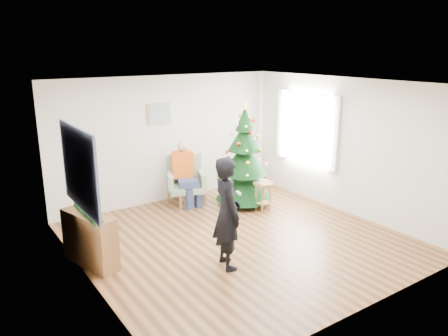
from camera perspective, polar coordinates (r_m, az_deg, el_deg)
floor at (r=7.46m, az=1.99°, el=-9.31°), size 5.00×5.00×0.00m
ceiling at (r=6.80m, az=2.20°, el=11.01°), size 5.00×5.00×0.00m
wall_back at (r=9.10m, az=-7.30°, el=3.76°), size 5.00×0.00×5.00m
wall_front at (r=5.32m, az=18.35°, el=-5.46°), size 5.00×0.00×5.00m
wall_left at (r=5.95m, az=-17.74°, el=-3.19°), size 0.00×5.00×5.00m
wall_right at (r=8.70m, az=15.49°, el=2.78°), size 0.00×5.00×5.00m
window_panel at (r=9.30m, az=10.78°, el=5.12°), size 0.04×1.30×1.40m
curtains at (r=9.28m, az=10.65°, el=5.11°), size 0.05×1.75×1.50m
christmas_tree at (r=8.82m, az=2.68°, el=1.09°), size 1.15×1.15×2.08m
stool at (r=8.63m, az=5.10°, el=-3.71°), size 0.39×0.39×0.59m
laptop at (r=8.54m, az=5.15°, el=-1.81°), size 0.38×0.34×0.03m
armchair at (r=9.02m, az=-4.98°, el=-2.39°), size 0.92×0.90×1.00m
seated_person at (r=8.88m, az=-5.01°, el=-0.64°), size 0.53×0.68×1.31m
standing_man at (r=6.29m, az=0.41°, el=-5.91°), size 0.53×0.68×1.66m
game_controller at (r=6.27m, az=1.91°, el=-3.30°), size 0.06×0.13×0.04m
console at (r=6.80m, az=-17.11°, el=-8.90°), size 0.57×1.04×0.80m
garland at (r=6.64m, az=-17.40°, el=-5.59°), size 0.14×0.90×0.14m
tapestry at (r=6.16m, az=-18.40°, el=-0.17°), size 0.03×1.50×1.15m
framed_picture at (r=8.88m, az=-8.47°, el=7.04°), size 0.52×0.05×0.42m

